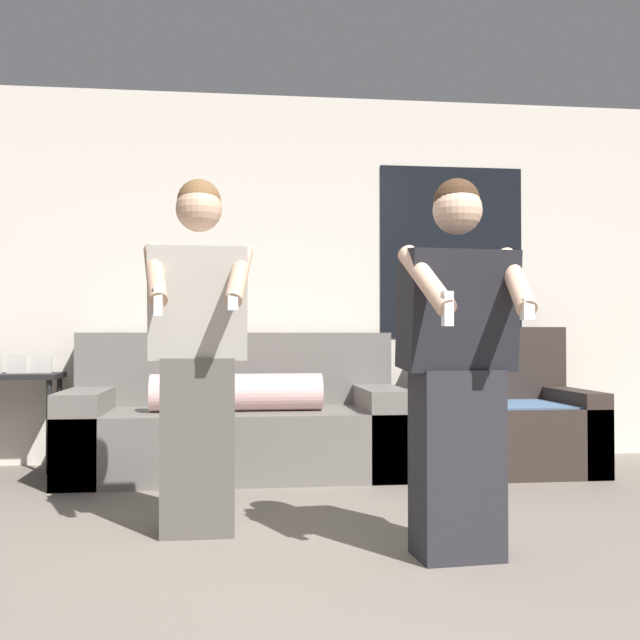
{
  "coord_description": "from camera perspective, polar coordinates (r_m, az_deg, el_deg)",
  "views": [
    {
      "loc": [
        -0.56,
        -2.35,
        0.92
      ],
      "look_at": [
        -0.17,
        0.93,
        0.99
      ],
      "focal_mm": 42.0,
      "sensor_mm": 36.0,
      "label": 1
    }
  ],
  "objects": [
    {
      "name": "wall_back",
      "position": [
        5.59,
        -0.8,
        3.29
      ],
      "size": [
        5.89,
        0.07,
        2.7
      ],
      "color": "silver",
      "rests_on": "ground_plane"
    },
    {
      "name": "armchair",
      "position": [
        5.37,
        14.38,
        -7.59
      ],
      "size": [
        0.97,
        0.88,
        0.98
      ],
      "color": "#332823",
      "rests_on": "ground_plane"
    },
    {
      "name": "person_right",
      "position": [
        3.15,
        10.43,
        -3.7
      ],
      "size": [
        0.52,
        0.5,
        1.57
      ],
      "color": "#28282D",
      "rests_on": "ground_plane"
    },
    {
      "name": "couch",
      "position": [
        5.08,
        -6.37,
        -7.95
      ],
      "size": [
        2.2,
        0.95,
        0.94
      ],
      "color": "slate",
      "rests_on": "ground_plane"
    },
    {
      "name": "side_table",
      "position": [
        5.5,
        -22.11,
        -4.84
      ],
      "size": [
        0.58,
        0.38,
        0.81
      ],
      "color": "black",
      "rests_on": "ground_plane"
    },
    {
      "name": "ground_plane",
      "position": [
        2.59,
        6.76,
        -21.99
      ],
      "size": [
        14.0,
        14.0,
        0.0
      ],
      "primitive_type": "plane",
      "color": "slate"
    },
    {
      "name": "person_left",
      "position": [
        3.52,
        -9.24,
        -2.66
      ],
      "size": [
        0.51,
        0.47,
        1.65
      ],
      "color": "#56514C",
      "rests_on": "ground_plane"
    }
  ]
}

